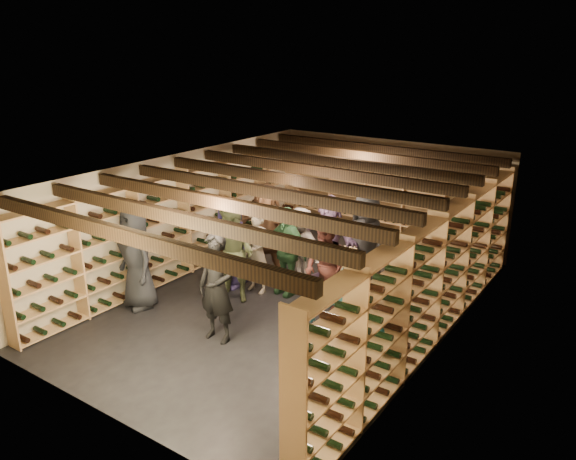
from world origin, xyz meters
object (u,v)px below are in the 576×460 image
at_px(crate_stack_right, 353,277).
at_px(person_11, 329,238).
at_px(crate_loose, 367,284).
at_px(person_1, 217,287).
at_px(crate_stack_left, 357,266).
at_px(person_2, 233,254).
at_px(person_8, 325,267).
at_px(person_4, 347,327).
at_px(person_10, 286,251).
at_px(person_9, 301,246).
at_px(person_7, 257,252).
at_px(person_12, 366,242).
at_px(person_6, 231,242).
at_px(person_5, 266,229).
at_px(person_0, 137,257).

xyz_separation_m(crate_stack_right, person_11, (-0.57, 0.00, 0.68)).
xyz_separation_m(crate_loose, person_1, (-1.05, -3.05, 0.80)).
xyz_separation_m(crate_stack_left, crate_loose, (0.32, -0.17, -0.25)).
height_order(person_2, person_8, person_2).
bearing_deg(person_4, person_10, 130.52).
height_order(crate_stack_left, person_9, person_9).
distance_m(person_2, person_11, 2.02).
relative_size(crate_stack_left, crate_loose, 1.36).
distance_m(person_7, person_11, 1.49).
xyz_separation_m(person_2, person_8, (1.60, 0.52, -0.06)).
bearing_deg(person_2, crate_stack_right, 46.48).
bearing_deg(person_11, crate_stack_right, 6.59).
xyz_separation_m(crate_loose, person_10, (-1.15, -1.03, 0.76)).
bearing_deg(person_2, person_11, 59.06).
height_order(person_11, person_12, person_12).
bearing_deg(person_6, person_10, 19.13).
bearing_deg(crate_loose, person_12, 180.00).
xyz_separation_m(crate_stack_left, person_9, (-0.88, -0.66, 0.42)).
bearing_deg(person_8, person_10, -171.61).
relative_size(crate_stack_left, person_11, 0.40).
bearing_deg(person_9, crate_stack_right, 32.20).
bearing_deg(person_1, person_4, -1.40).
bearing_deg(person_11, person_5, -152.71).
height_order(person_2, person_11, person_2).
relative_size(person_5, person_7, 1.19).
bearing_deg(crate_loose, person_11, 180.00).
relative_size(crate_stack_left, person_7, 0.43).
distance_m(person_2, person_6, 0.66).
relative_size(crate_loose, person_1, 0.28).
bearing_deg(person_5, person_2, -85.38).
bearing_deg(person_0, person_10, 62.40).
bearing_deg(person_7, person_10, 26.79).
height_order(person_9, person_10, person_10).
height_order(person_5, person_12, person_5).
bearing_deg(person_8, person_5, 178.49).
distance_m(person_1, person_12, 3.21).
distance_m(crate_stack_left, person_4, 3.58).
bearing_deg(person_12, person_11, -161.25).
relative_size(person_4, person_10, 1.05).
height_order(person_2, person_9, person_2).
distance_m(person_8, person_11, 1.45).
relative_size(person_9, person_11, 0.89).
relative_size(person_7, person_10, 0.93).
bearing_deg(person_12, crate_stack_right, -161.25).
height_order(person_6, person_9, person_6).
xyz_separation_m(person_1, person_9, (-0.14, 2.56, -0.13)).
relative_size(person_8, person_12, 0.89).
distance_m(crate_stack_left, person_12, 0.66).
bearing_deg(person_7, crate_stack_left, 49.38).
distance_m(person_1, person_11, 3.06).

